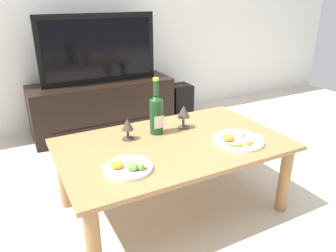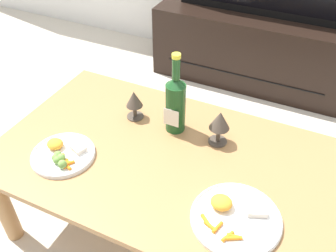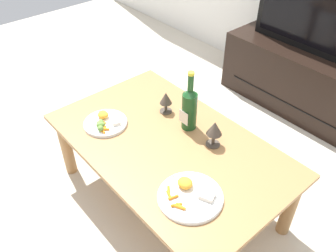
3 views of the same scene
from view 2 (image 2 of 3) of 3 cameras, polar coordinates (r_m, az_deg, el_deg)
The scene contains 8 objects.
ground_plane at distance 1.77m, azimuth -0.66°, elevation -15.08°, with size 6.40×6.40×0.00m, color beige.
dining_table at distance 1.47m, azimuth -0.77°, elevation -6.46°, with size 1.30×0.79×0.45m.
tv_stand at distance 2.64m, azimuth 12.85°, elevation 11.61°, with size 1.32×0.43×0.49m.
wine_bottle at distance 1.46m, azimuth 1.18°, elevation 3.70°, with size 0.08×0.08×0.35m.
goblet_left at distance 1.56m, azimuth -5.25°, elevation 3.93°, with size 0.07×0.07×0.13m.
goblet_right at distance 1.43m, azimuth 8.00°, elevation 0.62°, with size 0.08×0.08×0.15m.
dinner_plate_left at distance 1.47m, azimuth -15.97°, elevation -4.18°, with size 0.24×0.24×0.05m.
dinner_plate_right at distance 1.24m, azimuth 10.31°, elevation -13.61°, with size 0.29×0.29×0.05m.
Camera 2 is at (0.46, -0.92, 1.44)m, focal length 39.45 mm.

